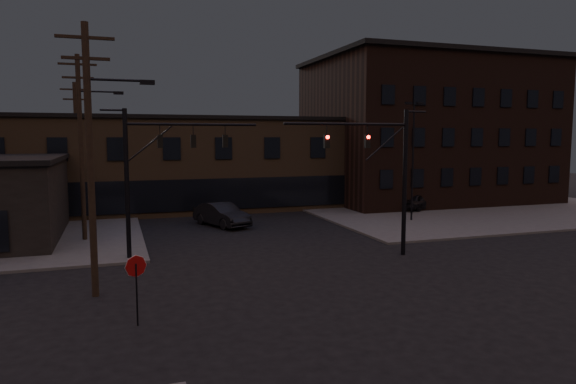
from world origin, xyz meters
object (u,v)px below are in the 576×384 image
object	(u,v)px
parked_car_lot_a	(419,201)
traffic_signal_far	(152,166)
stop_sign	(136,274)
traffic_signal_near	(387,167)
car_crossing	(222,215)
parked_car_lot_b	(388,197)

from	to	relation	value
parked_car_lot_a	traffic_signal_far	bearing A→B (deg)	91.01
traffic_signal_far	stop_sign	size ratio (longest dim) A/B	3.23
traffic_signal_near	stop_sign	xyz separation A→B (m)	(-13.36, -6.49, -3.09)
traffic_signal_near	car_crossing	size ratio (longest dim) A/B	1.53
stop_sign	traffic_signal_far	bearing A→B (deg)	82.68
stop_sign	car_crossing	distance (m)	19.99
stop_sign	parked_car_lot_b	size ratio (longest dim) A/B	0.49
stop_sign	parked_car_lot_b	world-z (taller)	stop_sign
traffic_signal_far	traffic_signal_near	bearing A→B (deg)	-16.17
traffic_signal_far	stop_sign	world-z (taller)	traffic_signal_far
parked_car_lot_a	car_crossing	bearing A→B (deg)	72.59
car_crossing	stop_sign	bearing A→B (deg)	-132.09
stop_sign	parked_car_lot_a	distance (m)	32.34
parked_car_lot_b	traffic_signal_near	bearing A→B (deg)	169.93
stop_sign	car_crossing	world-z (taller)	stop_sign
traffic_signal_near	parked_car_lot_a	distance (m)	18.72
traffic_signal_near	traffic_signal_far	size ratio (longest dim) A/B	1.00
parked_car_lot_b	traffic_signal_far	bearing A→B (deg)	142.37
stop_sign	parked_car_lot_a	xyz separation A→B (m)	(24.78, 20.77, -0.92)
traffic_signal_far	stop_sign	distance (m)	10.55
parked_car_lot_a	parked_car_lot_b	distance (m)	3.48
parked_car_lot_a	traffic_signal_near	bearing A→B (deg)	117.71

